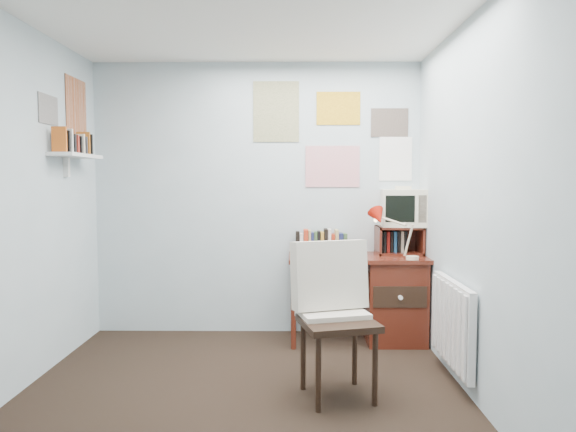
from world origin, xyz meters
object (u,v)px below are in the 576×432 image
(wall_shelf, at_px, (76,156))
(desk_lamp, at_px, (413,237))
(desk, at_px, (387,295))
(tv_riser, at_px, (399,240))
(radiator, at_px, (453,323))
(crt_tv, at_px, (403,206))
(desk_chair, at_px, (338,323))

(wall_shelf, bearing_deg, desk_lamp, 3.35)
(desk, height_order, desk_lamp, desk_lamp)
(tv_riser, xyz_separation_m, radiator, (0.17, -1.04, -0.47))
(desk_lamp, height_order, crt_tv, crt_tv)
(tv_riser, distance_m, radiator, 1.15)
(desk_chair, distance_m, crt_tv, 1.66)
(radiator, distance_m, wall_shelf, 3.15)
(desk, distance_m, radiator, 0.97)
(desk_chair, relative_size, tv_riser, 2.47)
(desk_chair, bearing_deg, desk, 51.41)
(desk_lamp, xyz_separation_m, tv_riser, (-0.05, 0.33, -0.07))
(radiator, bearing_deg, crt_tv, 97.29)
(desk_lamp, bearing_deg, wall_shelf, -168.98)
(wall_shelf, bearing_deg, crt_tv, 10.60)
(tv_riser, height_order, radiator, tv_riser)
(crt_tv, distance_m, radiator, 1.32)
(desk, height_order, tv_riser, tv_riser)
(desk_lamp, height_order, tv_riser, desk_lamp)
(desk, bearing_deg, desk_lamp, -53.16)
(desk_chair, relative_size, radiator, 1.24)
(desk_lamp, distance_m, crt_tv, 0.42)
(radiator, bearing_deg, desk_lamp, 99.90)
(radiator, relative_size, wall_shelf, 1.29)
(desk_chair, xyz_separation_m, desk_lamp, (0.71, 0.98, 0.46))
(desk, bearing_deg, crt_tv, 40.45)
(desk_chair, distance_m, radiator, 0.88)
(crt_tv, bearing_deg, wall_shelf, -164.60)
(desk, distance_m, crt_tv, 0.81)
(radiator, xyz_separation_m, wall_shelf, (-2.86, 0.55, 1.20))
(crt_tv, xyz_separation_m, wall_shelf, (-2.72, -0.51, 0.43))
(radiator, bearing_deg, desk, 107.24)
(desk_chair, xyz_separation_m, radiator, (0.83, 0.27, -0.07))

